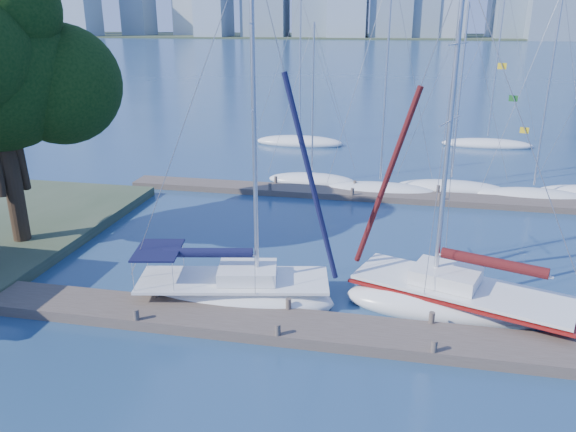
# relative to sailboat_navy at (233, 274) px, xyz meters

# --- Properties ---
(ground) EXTENTS (700.00, 700.00, 0.00)m
(ground) POSITION_rel_sailboat_navy_xyz_m (2.32, -1.85, -1.10)
(ground) COLOR navy
(ground) RESTS_ON ground
(near_dock) EXTENTS (26.00, 2.00, 0.40)m
(near_dock) POSITION_rel_sailboat_navy_xyz_m (2.32, -1.85, -0.90)
(near_dock) COLOR #4F423A
(near_dock) RESTS_ON ground
(far_dock) EXTENTS (30.00, 1.80, 0.36)m
(far_dock) POSITION_rel_sailboat_navy_xyz_m (4.32, 14.15, -0.92)
(far_dock) COLOR #4F423A
(far_dock) RESTS_ON ground
(far_shore) EXTENTS (800.00, 100.00, 1.50)m
(far_shore) POSITION_rel_sailboat_navy_xyz_m (2.32, 318.15, -1.10)
(far_shore) COLOR #38472D
(far_shore) RESTS_ON ground
(sailboat_navy) EXTENTS (8.08, 3.95, 13.23)m
(sailboat_navy) POSITION_rel_sailboat_navy_xyz_m (0.00, 0.00, 0.00)
(sailboat_navy) COLOR white
(sailboat_navy) RESTS_ON ground
(sailboat_maroon) EXTENTS (8.77, 5.34, 12.45)m
(sailboat_maroon) POSITION_rel_sailboat_navy_xyz_m (8.39, 0.94, -0.15)
(sailboat_maroon) COLOR white
(sailboat_maroon) RESTS_ON ground
(bg_boat_1) EXTENTS (6.05, 3.67, 10.33)m
(bg_boat_1) POSITION_rel_sailboat_navy_xyz_m (0.37, 16.60, -0.88)
(bg_boat_1) COLOR white
(bg_boat_1) RESTS_ON ground
(bg_boat_2) EXTENTS (7.07, 4.61, 13.34)m
(bg_boat_2) POSITION_rel_sailboat_navy_xyz_m (4.86, 15.11, -0.84)
(bg_boat_2) COLOR white
(bg_boat_2) RESTS_ON ground
(bg_boat_3) EXTENTS (6.83, 2.43, 11.44)m
(bg_boat_3) POSITION_rel_sailboat_navy_xyz_m (9.17, 16.52, -0.87)
(bg_boat_3) COLOR white
(bg_boat_3) RESTS_ON ground
(bg_boat_4) EXTENTS (6.69, 3.59, 12.14)m
(bg_boat_4) POSITION_rel_sailboat_navy_xyz_m (13.84, 15.71, -0.86)
(bg_boat_4) COLOR white
(bg_boat_4) RESTS_ON ground
(bg_boat_6) EXTENTS (7.57, 2.70, 12.16)m
(bg_boat_6) POSITION_rel_sailboat_navy_xyz_m (-2.50, 28.04, -0.84)
(bg_boat_6) COLOR white
(bg_boat_6) RESTS_ON ground
(bg_boat_7) EXTENTS (7.61, 2.96, 13.28)m
(bg_boat_7) POSITION_rel_sailboat_navy_xyz_m (13.11, 30.42, -0.85)
(bg_boat_7) COLOR white
(bg_boat_7) RESTS_ON ground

